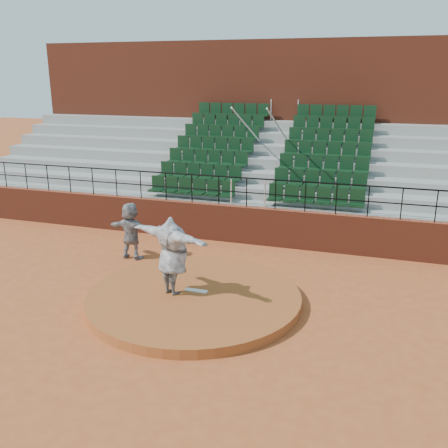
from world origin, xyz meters
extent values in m
plane|color=#AF5227|center=(0.00, 0.00, 0.00)|extent=(90.00, 90.00, 0.00)
cylinder|color=#9F5023|center=(0.00, 0.00, 0.12)|extent=(5.50, 5.50, 0.25)
cube|color=white|center=(0.00, 0.15, 0.27)|extent=(0.60, 0.15, 0.03)
cube|color=maroon|center=(0.00, 5.00, 0.65)|extent=(24.00, 0.30, 1.30)
cylinder|color=black|center=(0.00, 5.00, 2.30)|extent=(24.00, 0.05, 0.05)
cylinder|color=black|center=(0.00, 5.00, 1.80)|extent=(24.00, 0.04, 0.04)
cylinder|color=black|center=(-10.00, 5.00, 1.80)|extent=(0.04, 0.04, 1.00)
cylinder|color=black|center=(-9.00, 5.00, 1.80)|extent=(0.04, 0.04, 1.00)
cylinder|color=black|center=(-8.00, 5.00, 1.80)|extent=(0.04, 0.04, 1.00)
cylinder|color=black|center=(-7.00, 5.00, 1.80)|extent=(0.04, 0.04, 1.00)
cylinder|color=black|center=(-6.00, 5.00, 1.80)|extent=(0.04, 0.04, 1.00)
cylinder|color=black|center=(-5.00, 5.00, 1.80)|extent=(0.04, 0.04, 1.00)
cylinder|color=black|center=(-4.00, 5.00, 1.80)|extent=(0.04, 0.04, 1.00)
cylinder|color=black|center=(-3.00, 5.00, 1.80)|extent=(0.04, 0.04, 1.00)
cylinder|color=black|center=(-2.00, 5.00, 1.80)|extent=(0.04, 0.04, 1.00)
cylinder|color=black|center=(-1.00, 5.00, 1.80)|extent=(0.04, 0.04, 1.00)
cylinder|color=black|center=(0.00, 5.00, 1.80)|extent=(0.04, 0.04, 1.00)
cylinder|color=black|center=(1.00, 5.00, 1.80)|extent=(0.04, 0.04, 1.00)
cylinder|color=black|center=(2.00, 5.00, 1.80)|extent=(0.04, 0.04, 1.00)
cylinder|color=black|center=(3.00, 5.00, 1.80)|extent=(0.04, 0.04, 1.00)
cylinder|color=black|center=(4.00, 5.00, 1.80)|extent=(0.04, 0.04, 1.00)
cylinder|color=black|center=(5.00, 5.00, 1.80)|extent=(0.04, 0.04, 1.00)
cylinder|color=black|center=(6.00, 5.00, 1.80)|extent=(0.04, 0.04, 1.00)
cube|color=gray|center=(0.00, 5.58, 0.65)|extent=(24.00, 0.85, 1.30)
cube|color=black|center=(-2.25, 5.59, 1.66)|extent=(3.30, 0.48, 0.72)
cube|color=black|center=(2.25, 5.59, 1.66)|extent=(3.30, 0.48, 0.72)
cube|color=gray|center=(0.00, 6.43, 0.85)|extent=(24.00, 0.85, 1.70)
cube|color=black|center=(-2.25, 6.44, 2.06)|extent=(3.30, 0.48, 0.72)
cube|color=black|center=(2.25, 6.44, 2.06)|extent=(3.30, 0.48, 0.72)
cube|color=gray|center=(0.00, 7.28, 1.05)|extent=(24.00, 0.85, 2.10)
cube|color=black|center=(-2.25, 7.29, 2.46)|extent=(3.30, 0.48, 0.72)
cube|color=black|center=(2.25, 7.29, 2.46)|extent=(3.30, 0.48, 0.72)
cube|color=gray|center=(0.00, 8.12, 1.25)|extent=(24.00, 0.85, 2.50)
cube|color=black|center=(-2.25, 8.13, 2.86)|extent=(3.30, 0.48, 0.72)
cube|color=black|center=(2.25, 8.13, 2.86)|extent=(3.30, 0.48, 0.72)
cube|color=gray|center=(0.00, 8.97, 1.45)|extent=(24.00, 0.85, 2.90)
cube|color=black|center=(-2.25, 8.98, 3.26)|extent=(3.30, 0.48, 0.72)
cube|color=black|center=(2.25, 8.98, 3.26)|extent=(3.30, 0.48, 0.72)
cube|color=gray|center=(0.00, 9.82, 1.65)|extent=(24.00, 0.85, 3.30)
cube|color=black|center=(-2.25, 9.83, 3.66)|extent=(3.30, 0.48, 0.72)
cube|color=black|center=(2.25, 9.83, 3.66)|extent=(3.30, 0.48, 0.72)
cube|color=gray|center=(0.00, 10.68, 1.85)|extent=(24.00, 0.85, 3.70)
cube|color=black|center=(-2.25, 10.69, 4.06)|extent=(3.30, 0.48, 0.72)
cube|color=black|center=(2.25, 10.69, 4.06)|extent=(3.30, 0.48, 0.72)
cylinder|color=silver|center=(-0.60, 8.12, 3.40)|extent=(0.06, 5.97, 2.46)
cylinder|color=silver|center=(0.60, 8.12, 3.40)|extent=(0.06, 5.97, 2.46)
cube|color=maroon|center=(0.00, 12.60, 3.55)|extent=(24.00, 3.00, 7.10)
imported|color=black|center=(-0.52, -0.13, 1.27)|extent=(2.60, 1.55, 2.05)
imported|color=black|center=(-3.07, 2.41, 0.92)|extent=(1.74, 0.67, 1.84)
camera|label=1|loc=(4.36, -10.97, 5.69)|focal=40.00mm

